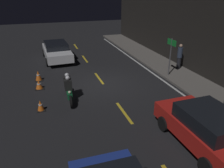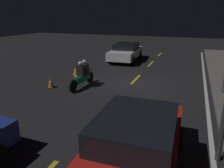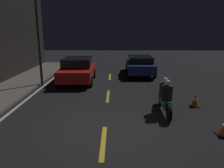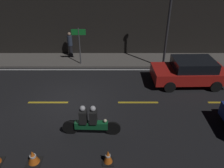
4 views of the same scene
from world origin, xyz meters
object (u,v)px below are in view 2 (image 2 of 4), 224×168
(traffic_cone_near, at_px, (86,66))
(traffic_cone_far, at_px, (51,83))
(motorcycle, at_px, (82,75))
(sedan_white, at_px, (126,51))
(taxi_red, at_px, (137,141))
(traffic_cone_mid, at_px, (76,71))

(traffic_cone_near, bearing_deg, traffic_cone_far, 0.24)
(motorcycle, height_order, traffic_cone_near, motorcycle)
(sedan_white, distance_m, traffic_cone_far, 8.27)
(motorcycle, bearing_deg, traffic_cone_near, -153.55)
(traffic_cone_near, relative_size, traffic_cone_far, 1.19)
(motorcycle, relative_size, traffic_cone_near, 3.65)
(taxi_red, distance_m, traffic_cone_mid, 9.10)
(traffic_cone_far, bearing_deg, traffic_cone_near, -179.76)
(traffic_cone_far, bearing_deg, motorcycle, 117.45)
(sedan_white, relative_size, taxi_red, 1.15)
(sedan_white, bearing_deg, traffic_cone_mid, -18.22)
(sedan_white, bearing_deg, traffic_cone_far, -13.26)
(taxi_red, xyz_separation_m, traffic_cone_mid, (-7.09, -5.67, -0.51))
(sedan_white, xyz_separation_m, taxi_red, (12.61, 4.13, 0.03))
(traffic_cone_near, bearing_deg, motorcycle, 24.62)
(sedan_white, height_order, motorcycle, same)
(sedan_white, distance_m, motorcycle, 7.36)
(sedan_white, xyz_separation_m, motorcycle, (7.36, -0.08, -0.11))
(motorcycle, xyz_separation_m, traffic_cone_mid, (-1.84, -1.46, -0.38))
(traffic_cone_near, bearing_deg, traffic_cone_mid, 0.03)
(taxi_red, bearing_deg, traffic_cone_far, 50.27)
(motorcycle, height_order, traffic_cone_mid, motorcycle)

